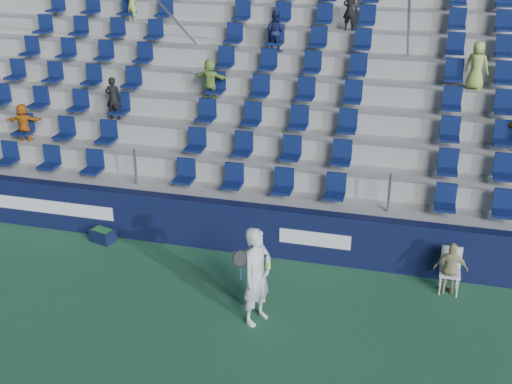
% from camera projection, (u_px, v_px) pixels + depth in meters
% --- Properties ---
extents(ground, '(70.00, 70.00, 0.00)m').
position_uv_depth(ground, '(209.00, 330.00, 12.17)').
color(ground, '#29603D').
rests_on(ground, ground).
extents(sponsor_wall, '(24.00, 0.32, 1.20)m').
position_uv_depth(sponsor_wall, '(252.00, 229.00, 14.71)').
color(sponsor_wall, '#0F1437').
rests_on(sponsor_wall, ground).
extents(grandstand, '(24.00, 8.17, 6.63)m').
position_uv_depth(grandstand, '(297.00, 104.00, 18.59)').
color(grandstand, '#A1A19C').
rests_on(grandstand, ground).
extents(tennis_player, '(0.76, 0.86, 1.99)m').
position_uv_depth(tennis_player, '(257.00, 276.00, 12.08)').
color(tennis_player, silver).
rests_on(tennis_player, ground).
extents(line_judge_chair, '(0.43, 0.44, 0.96)m').
position_uv_depth(line_judge_chair, '(450.00, 266.00, 13.27)').
color(line_judge_chair, white).
rests_on(line_judge_chair, ground).
extents(line_judge, '(0.70, 0.32, 1.16)m').
position_uv_depth(line_judge, '(451.00, 269.00, 13.13)').
color(line_judge, tan).
rests_on(line_judge, ground).
extents(ball_bin, '(0.64, 0.50, 0.32)m').
position_uv_depth(ball_bin, '(103.00, 235.00, 15.36)').
color(ball_bin, '#0D1633').
rests_on(ball_bin, ground).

